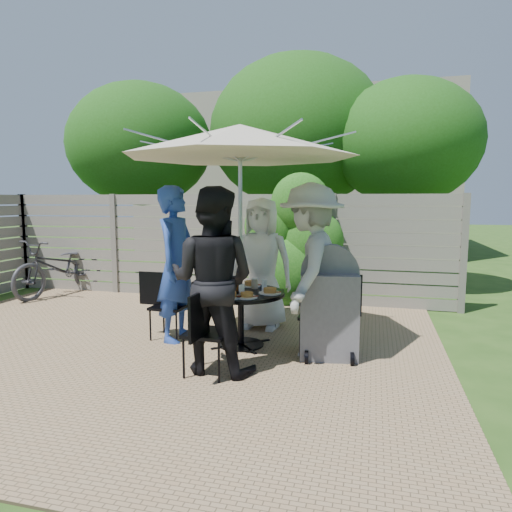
% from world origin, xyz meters
% --- Properties ---
extents(backyard_envelope, '(60.00, 60.00, 5.00)m').
position_xyz_m(backyard_envelope, '(0.09, 10.29, 2.61)').
color(backyard_envelope, '#2A4D18').
rests_on(backyard_envelope, ground).
extents(patio_table, '(1.08, 1.08, 0.67)m').
position_xyz_m(patio_table, '(1.16, 0.57, 0.47)').
color(patio_table, black).
rests_on(patio_table, ground).
extents(umbrella, '(2.83, 2.83, 2.60)m').
position_xyz_m(umbrella, '(1.16, 0.57, 2.41)').
color(umbrella, silver).
rests_on(umbrella, ground).
extents(chair_back, '(0.47, 0.70, 0.96)m').
position_xyz_m(chair_back, '(1.21, 1.54, 0.29)').
color(chair_back, black).
rests_on(chair_back, ground).
extents(person_back, '(0.90, 0.62, 1.78)m').
position_xyz_m(person_back, '(1.21, 1.40, 0.89)').
color(person_back, white).
rests_on(person_back, ground).
extents(chair_left, '(0.62, 0.42, 0.85)m').
position_xyz_m(chair_left, '(0.19, 0.63, 0.26)').
color(chair_left, black).
rests_on(chair_left, ground).
extents(person_left, '(0.50, 0.73, 1.92)m').
position_xyz_m(person_left, '(0.33, 0.62, 0.96)').
color(person_left, '#2545A3').
rests_on(person_left, ground).
extents(chair_front, '(0.45, 0.65, 0.89)m').
position_xyz_m(chair_front, '(1.10, -0.39, 0.27)').
color(chair_front, black).
rests_on(chair_front, ground).
extents(person_front, '(0.95, 0.76, 1.88)m').
position_xyz_m(person_front, '(1.11, -0.26, 0.94)').
color(person_front, black).
rests_on(person_front, ground).
extents(chair_right, '(0.68, 0.46, 0.94)m').
position_xyz_m(chair_right, '(2.12, 0.52, 0.28)').
color(chair_right, black).
rests_on(chair_right, ground).
extents(person_right, '(0.79, 1.29, 1.94)m').
position_xyz_m(person_right, '(1.99, 0.52, 0.97)').
color(person_right, '#A9AAA5').
rests_on(person_right, ground).
extents(plate_back, '(0.26, 0.26, 0.06)m').
position_xyz_m(plate_back, '(1.18, 0.93, 0.69)').
color(plate_back, white).
rests_on(plate_back, patio_table).
extents(plate_left, '(0.26, 0.26, 0.06)m').
position_xyz_m(plate_left, '(0.80, 0.59, 0.69)').
color(plate_left, white).
rests_on(plate_left, patio_table).
extents(plate_front, '(0.26, 0.26, 0.06)m').
position_xyz_m(plate_front, '(1.14, 0.21, 0.69)').
color(plate_front, white).
rests_on(plate_front, patio_table).
extents(plate_right, '(0.26, 0.26, 0.06)m').
position_xyz_m(plate_right, '(1.52, 0.55, 0.69)').
color(plate_right, white).
rests_on(plate_right, patio_table).
extents(plate_extra, '(0.24, 0.24, 0.06)m').
position_xyz_m(plate_extra, '(1.32, 0.26, 0.69)').
color(plate_extra, white).
rests_on(plate_extra, patio_table).
extents(glass_left, '(0.07, 0.07, 0.14)m').
position_xyz_m(glass_left, '(0.89, 0.48, 0.74)').
color(glass_left, silver).
rests_on(glass_left, patio_table).
extents(glass_front, '(0.07, 0.07, 0.14)m').
position_xyz_m(glass_front, '(1.25, 0.31, 0.74)').
color(glass_front, silver).
rests_on(glass_front, patio_table).
extents(glass_right, '(0.07, 0.07, 0.14)m').
position_xyz_m(glass_right, '(1.42, 0.66, 0.74)').
color(glass_right, silver).
rests_on(glass_right, patio_table).
extents(syrup_jug, '(0.09, 0.09, 0.16)m').
position_xyz_m(syrup_jug, '(1.10, 0.63, 0.75)').
color(syrup_jug, '#59280C').
rests_on(syrup_jug, patio_table).
extents(coffee_cup, '(0.08, 0.08, 0.12)m').
position_xyz_m(coffee_cup, '(1.27, 0.79, 0.73)').
color(coffee_cup, '#C6B293').
rests_on(coffee_cup, patio_table).
extents(bicycle, '(1.05, 2.08, 1.04)m').
position_xyz_m(bicycle, '(-2.90, 2.60, 0.52)').
color(bicycle, '#333338').
rests_on(bicycle, ground).
extents(bbq_grill, '(0.68, 0.56, 1.27)m').
position_xyz_m(bbq_grill, '(2.21, 0.45, 0.58)').
color(bbq_grill, slate).
rests_on(bbq_grill, ground).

